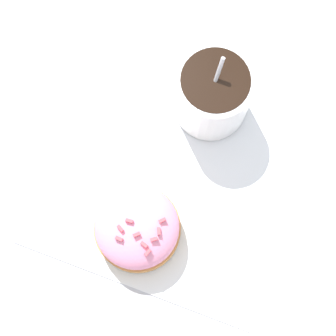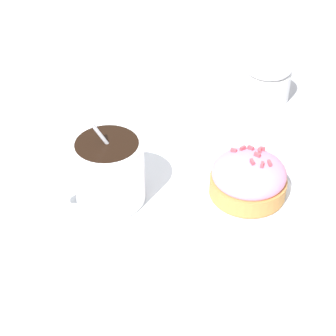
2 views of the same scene
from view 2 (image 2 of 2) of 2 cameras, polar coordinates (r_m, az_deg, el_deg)
ground_plane at (r=0.64m, az=1.15°, el=-2.74°), size 3.00×3.00×0.00m
paper_napkin at (r=0.64m, az=1.15°, el=-2.64°), size 0.27×0.26×0.00m
coffee_cup at (r=0.61m, az=-6.17°, el=-0.11°), size 0.10×0.08×0.10m
frosted_pastry at (r=0.63m, az=8.18°, el=-0.99°), size 0.09×0.09×0.05m
sugar_bowl at (r=0.81m, az=10.03°, el=8.91°), size 0.07×0.07×0.06m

